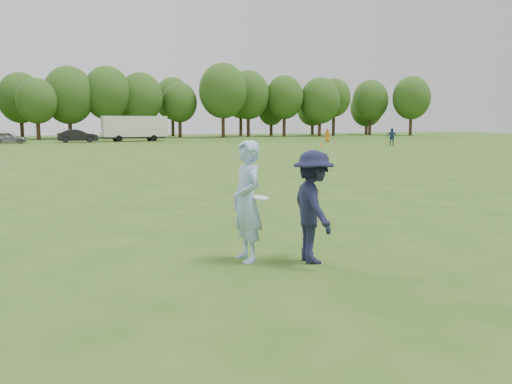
% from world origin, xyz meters
% --- Properties ---
extents(ground, '(200.00, 200.00, 0.00)m').
position_xyz_m(ground, '(0.00, 0.00, 0.00)').
color(ground, '#2F5117').
rests_on(ground, ground).
extents(thrower, '(0.51, 0.77, 2.10)m').
position_xyz_m(thrower, '(-1.42, -0.01, 1.05)').
color(thrower, '#98BAEB').
rests_on(thrower, ground).
extents(defender, '(0.93, 1.36, 1.94)m').
position_xyz_m(defender, '(-0.42, -0.55, 0.97)').
color(defender, '#181A35').
rests_on(defender, ground).
extents(player_far_b, '(1.11, 1.04, 1.84)m').
position_xyz_m(player_far_b, '(30.33, 36.38, 0.92)').
color(player_far_b, navy).
rests_on(player_far_b, ground).
extents(player_far_c, '(0.96, 0.88, 1.64)m').
position_xyz_m(player_far_c, '(30.22, 48.56, 0.82)').
color(player_far_c, orange).
rests_on(player_far_c, ground).
extents(car_e, '(4.03, 1.84, 1.34)m').
position_xyz_m(car_e, '(-5.41, 59.24, 0.67)').
color(car_e, slate).
rests_on(car_e, ground).
extents(car_f, '(4.77, 1.72, 1.56)m').
position_xyz_m(car_f, '(2.21, 60.00, 0.78)').
color(car_f, black).
rests_on(car_f, ground).
extents(field_cone, '(0.28, 0.28, 0.30)m').
position_xyz_m(field_cone, '(23.54, 38.99, 0.15)').
color(field_cone, '#FE570D').
rests_on(field_cone, ground).
extents(disc_in_play, '(0.28, 0.28, 0.08)m').
position_xyz_m(disc_in_play, '(-1.24, -0.21, 1.12)').
color(disc_in_play, white).
rests_on(disc_in_play, ground).
extents(cargo_trailer, '(9.00, 2.75, 3.20)m').
position_xyz_m(cargo_trailer, '(9.33, 61.34, 1.78)').
color(cargo_trailer, white).
rests_on(cargo_trailer, ground).
extents(treeline, '(130.35, 18.39, 11.74)m').
position_xyz_m(treeline, '(2.81, 76.90, 6.26)').
color(treeline, '#332114').
rests_on(treeline, ground).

